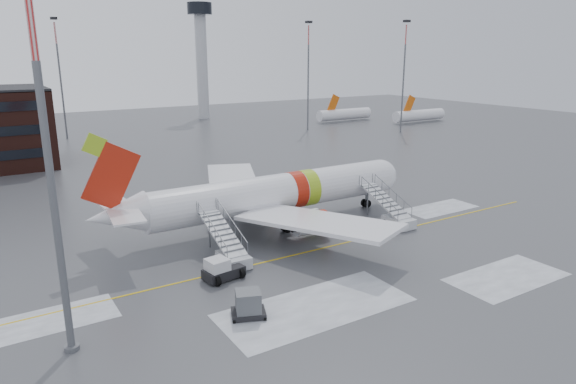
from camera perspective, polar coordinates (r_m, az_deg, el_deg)
ground at (r=47.98m, az=2.12°, el=-6.15°), size 260.00×260.00×0.00m
airliner at (r=52.64m, az=-2.03°, el=-0.27°), size 35.03×32.97×11.18m
airstair_fwd at (r=54.77m, az=11.69°, el=-2.53°), size 2.05×7.70×3.48m
airstair_aft at (r=44.48m, az=-6.50°, el=-6.53°), size 2.05×7.70×3.48m
pushback_tug at (r=41.54m, az=-7.41°, el=-8.58°), size 3.39×2.73×1.81m
uld_container at (r=35.86m, az=-4.44°, el=-12.40°), size 2.76×2.41×1.89m
light_mast_near at (r=31.19m, az=-24.98°, el=2.36°), size 1.20×1.20×21.60m
control_tower at (r=143.00m, az=-9.63°, el=15.55°), size 6.40×6.40×30.00m
light_mast_far_ne at (r=119.61m, az=2.27°, el=13.49°), size 1.20×1.20×24.25m
light_mast_far_n at (r=116.27m, az=-24.04°, el=12.17°), size 1.20×1.20×24.25m
light_mast_far_e at (r=118.90m, az=12.76°, el=13.13°), size 1.20×1.20×24.25m
distant_aircraft at (r=134.80m, az=9.02°, el=7.61°), size 35.00×18.00×8.00m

